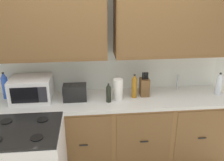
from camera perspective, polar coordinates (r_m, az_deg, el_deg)
name	(u,v)px	position (r m, az deg, el deg)	size (l,w,h in m)	color
wall_unit	(110,35)	(3.03, -0.42, 10.38)	(4.09, 0.40, 2.55)	silver
counter_run	(112,130)	(3.29, -0.04, -11.20)	(2.92, 0.64, 0.92)	black
microwave	(31,89)	(3.15, -18.02, -1.85)	(0.48, 0.37, 0.28)	white
toaster	(75,92)	(3.04, -8.50, -2.71)	(0.28, 0.18, 0.19)	black
knife_block	(144,87)	(3.14, 7.43, -1.43)	(0.11, 0.14, 0.31)	brown
sink_faucet	(178,82)	(3.42, 14.81, -0.31)	(0.02, 0.02, 0.20)	#B2B5BA
paper_towel_roll	(118,89)	(3.01, 1.38, -2.01)	(0.12, 0.12, 0.26)	white
bottle_blue	(5,86)	(3.29, -23.32, -1.10)	(0.08, 0.08, 0.34)	blue
bottle_clear	(219,84)	(3.42, 23.32, -0.73)	(0.08, 0.08, 0.29)	silver
bottle_dark	(109,93)	(2.95, -0.79, -2.87)	(0.06, 0.06, 0.23)	black
bottle_amber	(134,86)	(3.06, 5.12, -1.32)	(0.07, 0.07, 0.30)	#9E6619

